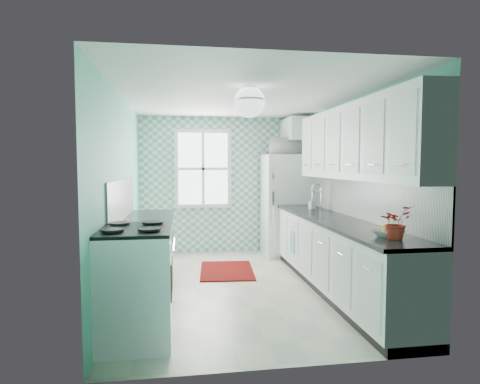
{
  "coord_description": "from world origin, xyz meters",
  "views": [
    {
      "loc": [
        -0.77,
        -5.22,
        1.64
      ],
      "look_at": [
        0.05,
        0.25,
        1.25
      ],
      "focal_mm": 30.0,
      "sensor_mm": 36.0,
      "label": 1
    }
  ],
  "objects": [
    {
      "name": "wall_front",
      "position": [
        0.0,
        -2.21,
        1.25
      ],
      "size": [
        3.0,
        0.02,
        2.5
      ],
      "primitive_type": "cube",
      "color": "#62C9AA",
      "rests_on": "floor"
    },
    {
      "name": "sink",
      "position": [
        1.2,
        0.62,
        0.93
      ],
      "size": [
        0.45,
        0.38,
        0.53
      ],
      "rotation": [
        0.0,
        0.0,
        0.02
      ],
      "color": "silver",
      "rests_on": "countertop_right"
    },
    {
      "name": "accent_wall",
      "position": [
        0.0,
        2.19,
        1.25
      ],
      "size": [
        3.0,
        0.01,
        2.5
      ],
      "primitive_type": "cube",
      "color": "#65AA98",
      "rests_on": "wall_back"
    },
    {
      "name": "ceiling",
      "position": [
        0.0,
        0.0,
        2.51
      ],
      "size": [
        3.0,
        4.4,
        0.02
      ],
      "primitive_type": "cube",
      "color": "white",
      "rests_on": "wall_back"
    },
    {
      "name": "dish_towel",
      "position": [
        0.89,
        0.51,
        0.48
      ],
      "size": [
        0.09,
        0.21,
        0.33
      ],
      "primitive_type": "cube",
      "rotation": [
        0.0,
        0.0,
        -0.37
      ],
      "color": "#5EB7A9",
      "rests_on": "base_cabinets_right"
    },
    {
      "name": "base_cabinets_left",
      "position": [
        -1.2,
        -0.07,
        0.45
      ],
      "size": [
        0.6,
        2.15,
        0.9
      ],
      "primitive_type": "cube",
      "color": "white",
      "rests_on": "floor"
    },
    {
      "name": "rug",
      "position": [
        -0.08,
        0.77,
        0.01
      ],
      "size": [
        0.88,
        1.19,
        0.02
      ],
      "primitive_type": "cube",
      "rotation": [
        0.0,
        0.0,
        -0.08
      ],
      "color": "maroon",
      "rests_on": "floor"
    },
    {
      "name": "backsplash_left",
      "position": [
        -1.49,
        -0.07,
        1.2
      ],
      "size": [
        0.02,
        2.15,
        0.51
      ],
      "primitive_type": "cube",
      "color": "white",
      "rests_on": "wall_left"
    },
    {
      "name": "upper_cabinet_fridge",
      "position": [
        1.3,
        1.83,
        2.25
      ],
      "size": [
        0.4,
        0.74,
        0.4
      ],
      "primitive_type": "cube",
      "color": "white",
      "rests_on": "wall_right"
    },
    {
      "name": "countertop_left",
      "position": [
        -1.19,
        -0.07,
        0.92
      ],
      "size": [
        0.63,
        2.15,
        0.04
      ],
      "primitive_type": "cube",
      "color": "black",
      "rests_on": "base_cabinets_left"
    },
    {
      "name": "floor",
      "position": [
        0.0,
        0.0,
        -0.01
      ],
      "size": [
        3.0,
        4.4,
        0.02
      ],
      "primitive_type": "cube",
      "color": "beige",
      "rests_on": "ground"
    },
    {
      "name": "soap_bottle",
      "position": [
        1.25,
        0.72,
        1.03
      ],
      "size": [
        0.1,
        0.1,
        0.18
      ],
      "primitive_type": "imported",
      "rotation": [
        0.0,
        0.0,
        0.26
      ],
      "color": "silver",
      "rests_on": "countertop_right"
    },
    {
      "name": "ceiling_light",
      "position": [
        0.0,
        -0.8,
        2.32
      ],
      "size": [
        0.34,
        0.34,
        0.35
      ],
      "color": "silver",
      "rests_on": "ceiling"
    },
    {
      "name": "fridge",
      "position": [
        1.11,
        1.78,
        0.9
      ],
      "size": [
        0.79,
        0.78,
        1.8
      ],
      "rotation": [
        0.0,
        0.0,
        0.05
      ],
      "color": "white",
      "rests_on": "floor"
    },
    {
      "name": "window",
      "position": [
        -0.35,
        2.16,
        1.55
      ],
      "size": [
        1.04,
        0.05,
        1.44
      ],
      "color": "white",
      "rests_on": "wall_back"
    },
    {
      "name": "wall_back",
      "position": [
        0.0,
        2.21,
        1.25
      ],
      "size": [
        3.0,
        0.02,
        2.5
      ],
      "primitive_type": "cube",
      "color": "#62C9AA",
      "rests_on": "floor"
    },
    {
      "name": "fruit_bowl",
      "position": [
        1.2,
        -1.67,
        0.98
      ],
      "size": [
        0.37,
        0.37,
        0.07
      ],
      "primitive_type": "imported",
      "rotation": [
        0.0,
        0.0,
        0.4
      ],
      "color": "white",
      "rests_on": "countertop_right"
    },
    {
      "name": "microwave",
      "position": [
        1.11,
        1.78,
        1.95
      ],
      "size": [
        0.56,
        0.4,
        0.3
      ],
      "primitive_type": "imported",
      "rotation": [
        0.0,
        0.0,
        3.2
      ],
      "color": "white",
      "rests_on": "fridge"
    },
    {
      "name": "backsplash_right",
      "position": [
        1.49,
        -0.4,
        1.2
      ],
      "size": [
        0.02,
        3.6,
        0.51
      ],
      "primitive_type": "cube",
      "color": "white",
      "rests_on": "wall_right"
    },
    {
      "name": "wall_left",
      "position": [
        -1.51,
        0.0,
        1.25
      ],
      "size": [
        0.02,
        4.4,
        2.5
      ],
      "primitive_type": "cube",
      "color": "#62C9AA",
      "rests_on": "floor"
    },
    {
      "name": "base_cabinets_right",
      "position": [
        1.2,
        -0.4,
        0.45
      ],
      "size": [
        0.6,
        3.6,
        0.9
      ],
      "primitive_type": "cube",
      "color": "white",
      "rests_on": "floor"
    },
    {
      "name": "countertop_right",
      "position": [
        1.19,
        -0.4,
        0.92
      ],
      "size": [
        0.63,
        3.6,
        0.04
      ],
      "primitive_type": "cube",
      "color": "black",
      "rests_on": "base_cabinets_right"
    },
    {
      "name": "stove",
      "position": [
        -1.2,
        -1.45,
        0.54
      ],
      "size": [
        0.69,
        0.86,
        1.03
      ],
      "rotation": [
        0.0,
        0.0,
        -0.03
      ],
      "color": "silver",
      "rests_on": "floor"
    },
    {
      "name": "potted_plant",
      "position": [
        1.2,
        -1.8,
        1.1
      ],
      "size": [
        0.36,
        0.34,
        0.32
      ],
      "primitive_type": "imported",
      "rotation": [
        0.0,
        0.0,
        0.4
      ],
      "color": "#AF0F0A",
      "rests_on": "countertop_right"
    },
    {
      "name": "upper_cabinets_right",
      "position": [
        1.33,
        -0.6,
        1.9
      ],
      "size": [
        0.33,
        3.2,
        0.9
      ],
      "primitive_type": "cube",
      "color": "white",
      "rests_on": "wall_right"
    },
    {
      "name": "wall_right",
      "position": [
        1.51,
        0.0,
        1.25
      ],
      "size": [
        0.02,
        4.4,
        2.5
      ],
      "primitive_type": "cube",
      "color": "#62C9AA",
      "rests_on": "floor"
    }
  ]
}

